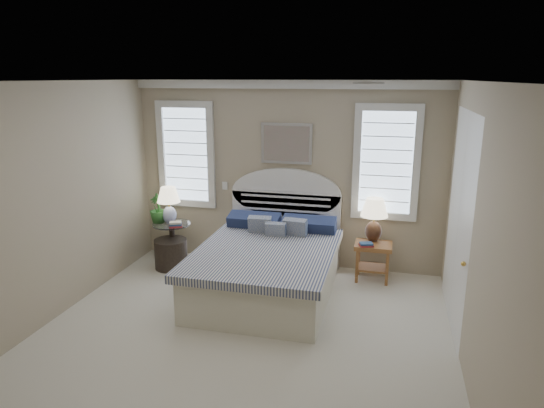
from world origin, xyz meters
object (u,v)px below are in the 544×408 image
Objects in this scene: bed at (269,263)px; nightstand_right at (373,254)px; side_table_left at (172,239)px; floor_pot at (171,254)px; lamp_left at (169,201)px; lamp_right at (374,215)px.

bed is 1.47m from nightstand_right.
side_table_left is 0.24m from floor_pot.
bed is at bearing -14.93° from floor_pot.
nightstand_right is at bearing 1.41° from lamp_left.
floor_pot is at bearing -174.78° from nightstand_right.
side_table_left is at bearing 106.24° from floor_pot.
side_table_left is at bearing -36.68° from lamp_left.
floor_pot is (-2.90, -0.27, -0.17)m from nightstand_right.
side_table_left is 1.19× the size of nightstand_right.
lamp_left reaches higher than floor_pot.
bed is 3.61× the size of side_table_left.
nightstand_right is 0.87× the size of lamp_right.
bed is 4.10× the size of lamp_left.
side_table_left is 2.95m from nightstand_right.
floor_pot is at bearing 165.07° from bed.
lamp_right is (-0.02, 0.14, 0.52)m from nightstand_right.
bed is 1.61m from lamp_right.
side_table_left is 1.03× the size of lamp_right.
lamp_right is at bearing 97.11° from nightstand_right.
lamp_left reaches higher than side_table_left.
lamp_left is (-0.04, 0.03, 0.58)m from side_table_left.
lamp_right is at bearing 32.82° from bed.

